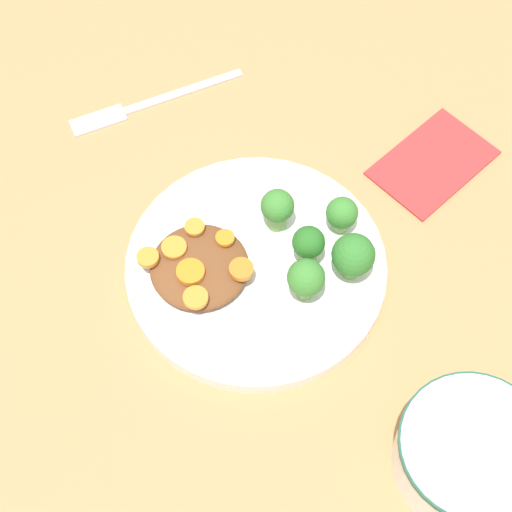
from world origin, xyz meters
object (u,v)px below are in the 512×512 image
at_px(plate, 256,266).
at_px(dip_bowl, 470,453).
at_px(fork, 141,105).
at_px(napkin, 433,162).

bearing_deg(plate, dip_bowl, -88.05).
distance_m(dip_bowl, fork, 0.52).
relative_size(fork, napkin, 1.51).
height_order(plate, napkin, plate).
bearing_deg(dip_bowl, fork, 86.27).
height_order(fork, napkin, same).
distance_m(plate, napkin, 0.23).
bearing_deg(fork, dip_bowl, 103.60).
xyz_separation_m(fork, napkin, (0.19, -0.27, 0.00)).
bearing_deg(napkin, fork, 124.94).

